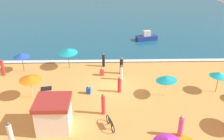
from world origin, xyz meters
The scene contains 23 objects.
ground_plane centered at (0.00, 0.00, 0.00)m, with size 60.00×60.00×0.00m, color #E0A856.
ocean_water centered at (0.00, 28.00, 0.05)m, with size 60.00×44.00×0.10m, color #196084.
wave_breaker_foam centered at (0.00, 6.30, 0.10)m, with size 57.00×0.70×0.01m, color white.
lifeguard_cabana centered at (-4.52, -5.86, 1.24)m, with size 2.56×2.55×2.43m.
beach_umbrella_0 centered at (9.81, -0.99, 1.85)m, with size 1.85×1.83×2.12m.
beach_umbrella_1 centered at (-7.34, -1.59, 2.00)m, with size 2.77×2.77×2.28m.
beach_umbrella_3 centered at (4.79, -1.59, 1.75)m, with size 2.43×2.42×2.02m.
beach_umbrella_4 centered at (-4.87, 4.63, 2.10)m, with size 2.56×2.58×2.43m.
beach_umbrella_5 centered at (-9.80, 3.88, 1.95)m, with size 2.39×2.39×2.20m.
parked_bicycle centered at (-0.34, -5.95, 0.38)m, with size 0.64×1.74×0.76m.
beachgoer_0 centered at (-0.87, -4.24, 0.92)m, with size 0.35×0.35×1.88m.
beachgoer_1 centered at (-0.92, 4.95, 0.77)m, with size 0.39×0.39×1.63m.
beachgoer_2 centered at (-7.17, -7.59, 0.89)m, with size 0.45×0.45×1.88m.
beachgoer_3 centered at (-2.28, -1.01, 0.35)m, with size 0.46×0.46×0.82m.
beachgoer_4 centered at (4.67, -7.02, 0.82)m, with size 0.46×0.46×1.76m.
beachgoer_5 centered at (0.62, -0.80, 0.77)m, with size 0.49×0.49×1.61m.
beachgoer_6 centered at (-1.07, 2.71, 0.37)m, with size 0.42×0.42×0.85m.
beachgoer_7 centered at (0.95, 1.67, 0.83)m, with size 0.40×0.40×1.68m.
beachgoer_9 centered at (-11.68, 2.97, 0.88)m, with size 0.42×0.42×1.85m.
beachgoer_10 centered at (1.03, 3.08, 0.91)m, with size 0.50×0.50×1.91m.
beach_towel_0 centered at (-6.50, -0.05, 0.01)m, with size 1.20×1.04×0.01m.
beach_towel_1 centered at (4.77, -7.31, 0.01)m, with size 1.60×1.38×0.01m.
small_boat_0 centered at (5.44, 13.88, 0.57)m, with size 3.30×1.82×1.45m.
Camera 1 is at (-0.56, -20.62, 12.00)m, focal length 38.85 mm.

